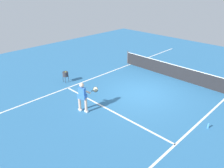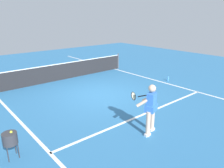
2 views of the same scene
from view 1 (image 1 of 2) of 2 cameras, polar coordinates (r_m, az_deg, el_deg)
The scene contains 8 objects.
ground_plane at distance 12.94m, azimuth 7.69°, elevation -2.42°, with size 27.43×27.43×0.00m, color teal.
service_line_marking at distance 11.21m, azimuth -0.48°, elevation -6.78°, with size 7.35×0.10×0.01m, color white.
sideline_left_marking at distance 15.18m, azimuth -3.35°, elevation 2.08°, with size 0.10×19.10×0.01m, color white.
sideline_right_marking at distance 11.45m, azimuth 22.56°, elevation -8.21°, with size 0.10×19.10×0.01m, color white.
court_net at distance 15.32m, azimuth 15.39°, elevation 3.30°, with size 8.03×0.08×1.01m.
tennis_player at distance 10.83m, azimuth -7.54°, elevation -3.09°, with size 0.66×1.10×1.55m.
ball_hopper at distance 14.35m, azimuth -11.93°, elevation 2.51°, with size 0.36×0.36×0.74m.
water_bottle at distance 10.78m, azimuth 23.58°, elevation -9.87°, with size 0.07×0.07×0.24m, color #4C9EE5.
Camera 1 is at (6.76, -9.31, 5.92)m, focal length 35.43 mm.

